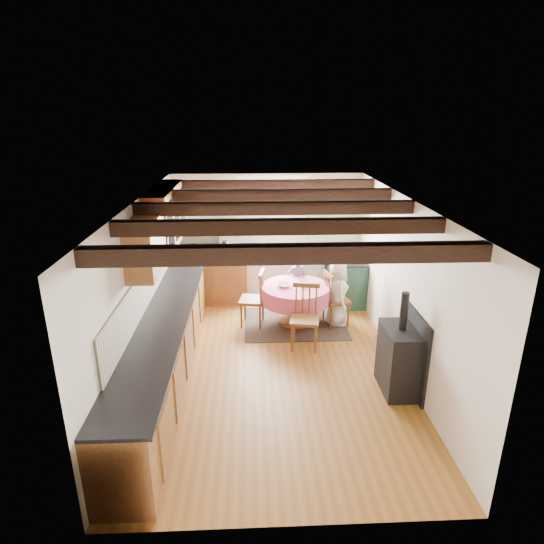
{
  "coord_description": "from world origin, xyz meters",
  "views": [
    {
      "loc": [
        -0.3,
        -5.79,
        3.49
      ],
      "look_at": [
        0.0,
        0.8,
        1.15
      ],
      "focal_mm": 30.0,
      "sensor_mm": 36.0,
      "label": 1
    }
  ],
  "objects_px": {
    "chair_right": "(337,298)",
    "chair_left": "(252,298)",
    "cast_iron_stove": "(401,343)",
    "child_right": "(337,293)",
    "aga_range": "(345,279)",
    "cup": "(302,284)",
    "chair_near": "(305,317)",
    "child_far": "(297,283)",
    "dining_table": "(295,305)"
  },
  "relations": [
    {
      "from": "dining_table",
      "to": "chair_right",
      "type": "xyz_separation_m",
      "value": [
        0.7,
        -0.04,
        0.13
      ]
    },
    {
      "from": "aga_range",
      "to": "child_right",
      "type": "height_order",
      "value": "child_right"
    },
    {
      "from": "chair_near",
      "to": "child_far",
      "type": "distance_m",
      "value": 1.42
    },
    {
      "from": "cast_iron_stove",
      "to": "chair_right",
      "type": "bearing_deg",
      "value": 102.83
    },
    {
      "from": "chair_near",
      "to": "cup",
      "type": "bearing_deg",
      "value": 98.31
    },
    {
      "from": "cup",
      "to": "chair_left",
      "type": "bearing_deg",
      "value": 175.46
    },
    {
      "from": "chair_right",
      "to": "child_far",
      "type": "xyz_separation_m",
      "value": [
        -0.62,
        0.63,
        0.06
      ]
    },
    {
      "from": "chair_right",
      "to": "child_far",
      "type": "relative_size",
      "value": 0.9
    },
    {
      "from": "cup",
      "to": "child_far",
      "type": "bearing_deg",
      "value": 91.86
    },
    {
      "from": "aga_range",
      "to": "cup",
      "type": "xyz_separation_m",
      "value": [
        -0.94,
        -0.99,
        0.3
      ]
    },
    {
      "from": "chair_left",
      "to": "chair_right",
      "type": "distance_m",
      "value": 1.44
    },
    {
      "from": "aga_range",
      "to": "child_right",
      "type": "distance_m",
      "value": 1.05
    },
    {
      "from": "dining_table",
      "to": "chair_left",
      "type": "height_order",
      "value": "chair_left"
    },
    {
      "from": "dining_table",
      "to": "chair_near",
      "type": "height_order",
      "value": "chair_near"
    },
    {
      "from": "chair_near",
      "to": "chair_right",
      "type": "xyz_separation_m",
      "value": [
        0.63,
        0.8,
        -0.03
      ]
    },
    {
      "from": "dining_table",
      "to": "chair_right",
      "type": "height_order",
      "value": "chair_right"
    },
    {
      "from": "chair_left",
      "to": "child_right",
      "type": "height_order",
      "value": "child_right"
    },
    {
      "from": "chair_right",
      "to": "cast_iron_stove",
      "type": "xyz_separation_m",
      "value": [
        0.45,
        -2.0,
        0.21
      ]
    },
    {
      "from": "chair_left",
      "to": "aga_range",
      "type": "relative_size",
      "value": 1.01
    },
    {
      "from": "child_far",
      "to": "cup",
      "type": "relative_size",
      "value": 10.63
    },
    {
      "from": "aga_range",
      "to": "cast_iron_stove",
      "type": "bearing_deg",
      "value": -87.89
    },
    {
      "from": "cast_iron_stove",
      "to": "cup",
      "type": "relative_size",
      "value": 13.82
    },
    {
      "from": "child_right",
      "to": "cast_iron_stove",
      "type": "bearing_deg",
      "value": -171.49
    },
    {
      "from": "cup",
      "to": "chair_right",
      "type": "bearing_deg",
      "value": 0.3
    },
    {
      "from": "dining_table",
      "to": "cup",
      "type": "relative_size",
      "value": 11.61
    },
    {
      "from": "chair_left",
      "to": "chair_right",
      "type": "xyz_separation_m",
      "value": [
        1.44,
        -0.06,
        -0.01
      ]
    },
    {
      "from": "dining_table",
      "to": "cup",
      "type": "bearing_deg",
      "value": -21.27
    },
    {
      "from": "chair_left",
      "to": "cast_iron_stove",
      "type": "bearing_deg",
      "value": 52.59
    },
    {
      "from": "dining_table",
      "to": "chair_right",
      "type": "bearing_deg",
      "value": -3.11
    },
    {
      "from": "aga_range",
      "to": "child_right",
      "type": "relative_size",
      "value": 0.85
    },
    {
      "from": "chair_left",
      "to": "cup",
      "type": "height_order",
      "value": "chair_left"
    },
    {
      "from": "dining_table",
      "to": "child_right",
      "type": "relative_size",
      "value": 1.01
    },
    {
      "from": "child_right",
      "to": "cup",
      "type": "relative_size",
      "value": 11.51
    },
    {
      "from": "chair_right",
      "to": "chair_left",
      "type": "bearing_deg",
      "value": 73.23
    },
    {
      "from": "chair_left",
      "to": "aga_range",
      "type": "height_order",
      "value": "chair_left"
    },
    {
      "from": "chair_near",
      "to": "chair_right",
      "type": "bearing_deg",
      "value": 62.55
    },
    {
      "from": "chair_left",
      "to": "child_far",
      "type": "bearing_deg",
      "value": 134.33
    },
    {
      "from": "dining_table",
      "to": "child_far",
      "type": "relative_size",
      "value": 1.09
    },
    {
      "from": "child_right",
      "to": "chair_left",
      "type": "bearing_deg",
      "value": 83.67
    },
    {
      "from": "child_right",
      "to": "child_far",
      "type": "bearing_deg",
      "value": 41.17
    },
    {
      "from": "aga_range",
      "to": "cup",
      "type": "relative_size",
      "value": 9.73
    },
    {
      "from": "chair_right",
      "to": "child_right",
      "type": "distance_m",
      "value": 0.1
    },
    {
      "from": "aga_range",
      "to": "cup",
      "type": "distance_m",
      "value": 1.4
    },
    {
      "from": "dining_table",
      "to": "chair_near",
      "type": "xyz_separation_m",
      "value": [
        0.07,
        -0.83,
        0.16
      ]
    },
    {
      "from": "chair_left",
      "to": "child_right",
      "type": "relative_size",
      "value": 0.85
    },
    {
      "from": "chair_right",
      "to": "cup",
      "type": "relative_size",
      "value": 9.53
    },
    {
      "from": "chair_left",
      "to": "chair_right",
      "type": "relative_size",
      "value": 1.03
    },
    {
      "from": "chair_near",
      "to": "chair_left",
      "type": "height_order",
      "value": "chair_near"
    },
    {
      "from": "dining_table",
      "to": "child_far",
      "type": "xyz_separation_m",
      "value": [
        0.09,
        0.59,
        0.18
      ]
    },
    {
      "from": "chair_left",
      "to": "cast_iron_stove",
      "type": "xyz_separation_m",
      "value": [
        1.9,
        -2.06,
        0.2
      ]
    }
  ]
}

